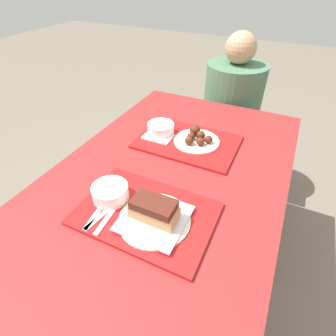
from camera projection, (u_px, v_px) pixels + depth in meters
ground_plane at (167, 275)px, 1.53m from camera, size 12.00×12.00×0.00m
picnic_table at (167, 193)px, 1.11m from camera, size 0.90×1.49×0.76m
picnic_bench_far at (223, 139)px, 1.97m from camera, size 0.86×0.28×0.46m
tray_near at (146, 213)px, 0.89m from camera, size 0.46×0.31×0.01m
tray_far at (188, 142)px, 1.23m from camera, size 0.46×0.31×0.01m
bowl_coleslaw_near at (110, 192)px, 0.92m from camera, size 0.13×0.13×0.05m
brisket_sandwich_plate at (154, 214)px, 0.84m from camera, size 0.24×0.24×0.09m
plastic_fork_near at (104, 213)px, 0.88m from camera, size 0.04×0.17×0.00m
plastic_knife_near at (109, 215)px, 0.87m from camera, size 0.03×0.17×0.00m
plastic_spoon_near at (99, 211)px, 0.88m from camera, size 0.04×0.17×0.00m
condiment_packet at (153, 197)px, 0.93m from camera, size 0.04×0.03×0.01m
bowl_coleslaw_far at (161, 128)px, 1.26m from camera, size 0.13×0.13×0.05m
wings_plate_far at (197, 138)px, 1.21m from camera, size 0.21×0.21×0.06m
napkin_far at (158, 137)px, 1.25m from camera, size 0.13×0.09×0.01m
person_seated_across at (233, 96)px, 1.75m from camera, size 0.38×0.38×0.66m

